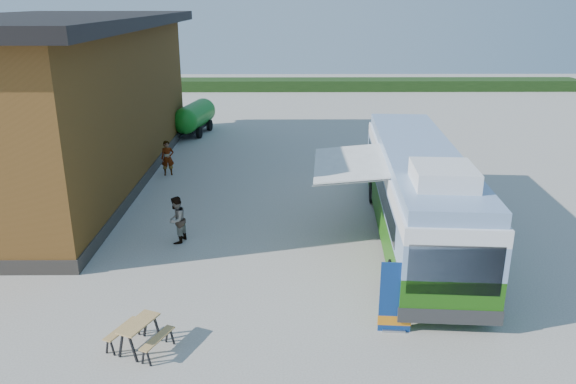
{
  "coord_description": "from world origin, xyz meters",
  "views": [
    {
      "loc": [
        -0.06,
        -15.81,
        8.14
      ],
      "look_at": [
        0.11,
        3.83,
        1.4
      ],
      "focal_mm": 35.0,
      "sensor_mm": 36.0,
      "label": 1
    }
  ],
  "objects_px": {
    "bus": "(418,190)",
    "picnic_table": "(139,329)",
    "banner": "(395,304)",
    "person_a": "(168,158)",
    "slurry_tanker": "(195,116)",
    "person_b": "(176,220)"
  },
  "relations": [
    {
      "from": "picnic_table",
      "to": "person_b",
      "type": "xyz_separation_m",
      "value": [
        -0.23,
        6.43,
        0.29
      ]
    },
    {
      "from": "bus",
      "to": "picnic_table",
      "type": "bearing_deg",
      "value": -136.56
    },
    {
      "from": "person_a",
      "to": "person_b",
      "type": "relative_size",
      "value": 1.01
    },
    {
      "from": "bus",
      "to": "slurry_tanker",
      "type": "xyz_separation_m",
      "value": [
        -10.33,
        16.74,
        -0.69
      ]
    },
    {
      "from": "picnic_table",
      "to": "person_a",
      "type": "xyz_separation_m",
      "value": [
        -2.11,
        14.53,
        0.3
      ]
    },
    {
      "from": "person_a",
      "to": "person_b",
      "type": "distance_m",
      "value": 8.32
    },
    {
      "from": "person_a",
      "to": "slurry_tanker",
      "type": "relative_size",
      "value": 0.32
    },
    {
      "from": "person_a",
      "to": "bus",
      "type": "bearing_deg",
      "value": -52.79
    },
    {
      "from": "banner",
      "to": "picnic_table",
      "type": "distance_m",
      "value": 6.42
    },
    {
      "from": "banner",
      "to": "bus",
      "type": "bearing_deg",
      "value": 77.15
    },
    {
      "from": "person_a",
      "to": "slurry_tanker",
      "type": "xyz_separation_m",
      "value": [
        -0.0,
        8.9,
        0.29
      ]
    },
    {
      "from": "banner",
      "to": "slurry_tanker",
      "type": "distance_m",
      "value": 24.25
    },
    {
      "from": "banner",
      "to": "slurry_tanker",
      "type": "relative_size",
      "value": 0.37
    },
    {
      "from": "banner",
      "to": "slurry_tanker",
      "type": "bearing_deg",
      "value": 114.82
    },
    {
      "from": "person_b",
      "to": "bus",
      "type": "bearing_deg",
      "value": 107.92
    },
    {
      "from": "banner",
      "to": "picnic_table",
      "type": "height_order",
      "value": "banner"
    },
    {
      "from": "bus",
      "to": "person_b",
      "type": "xyz_separation_m",
      "value": [
        -8.45,
        -0.26,
        -0.99
      ]
    },
    {
      "from": "banner",
      "to": "picnic_table",
      "type": "xyz_separation_m",
      "value": [
        -6.38,
        -0.72,
        -0.25
      ]
    },
    {
      "from": "banner",
      "to": "person_a",
      "type": "height_order",
      "value": "banner"
    },
    {
      "from": "bus",
      "to": "picnic_table",
      "type": "xyz_separation_m",
      "value": [
        -8.22,
        -6.69,
        -1.28
      ]
    },
    {
      "from": "bus",
      "to": "person_a",
      "type": "distance_m",
      "value": 13.01
    },
    {
      "from": "banner",
      "to": "picnic_table",
      "type": "relative_size",
      "value": 1.19
    }
  ]
}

